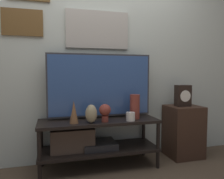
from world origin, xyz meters
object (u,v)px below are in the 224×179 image
Objects in this scene: television at (100,85)px; candle_jar at (131,117)px; vase_slim_bronze at (74,112)px; vase_tall_ceramic at (135,107)px; mantel_clock at (183,96)px; vase_urn_stoneware at (91,114)px; decorative_bust at (105,111)px.

candle_jar is at bearing -41.63° from television.
vase_tall_ceramic is at bearing 4.07° from vase_slim_bronze.
mantel_clock is at bearing -3.44° from television.
vase_slim_bronze is at bearing 169.02° from vase_urn_stoneware.
vase_urn_stoneware is (-0.50, -0.08, -0.04)m from vase_tall_ceramic.
decorative_bust is (-0.00, -0.21, -0.26)m from television.
vase_tall_ceramic is at bearing -22.51° from television.
mantel_clock reaches higher than vase_urn_stoneware.
mantel_clock is (1.17, 0.17, 0.14)m from vase_urn_stoneware.
television is 6.30× the size of decorative_bust.
candle_jar is at bearing -1.80° from vase_urn_stoneware.
vase_urn_stoneware reaches higher than candle_jar.
vase_tall_ceramic is (0.36, -0.15, -0.23)m from television.
vase_tall_ceramic reaches higher than vase_urn_stoneware.
candle_jar is at bearing -166.45° from mantel_clock.
vase_tall_ceramic reaches higher than decorative_bust.
vase_urn_stoneware is 1.19m from mantel_clock.
television is at bearing 138.37° from candle_jar.
vase_urn_stoneware is at bearing 178.20° from candle_jar.
candle_jar is 0.37× the size of mantel_clock.
television is 0.34m from decorative_bust.
vase_tall_ceramic is at bearing -172.61° from mantel_clock.
vase_slim_bronze is 2.40× the size of candle_jar.
vase_slim_bronze is 0.17m from vase_urn_stoneware.
mantel_clock is (0.75, 0.18, 0.19)m from candle_jar.
television reaches higher than decorative_bust.
vase_slim_bronze is at bearing 176.48° from decorative_bust.
television is 0.39m from vase_urn_stoneware.
vase_slim_bronze is (-0.67, -0.05, -0.02)m from vase_tall_ceramic.
vase_tall_ceramic is 2.83× the size of candle_jar.
vase_tall_ceramic is at bearing 48.25° from candle_jar.
decorative_bust reaches higher than candle_jar.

